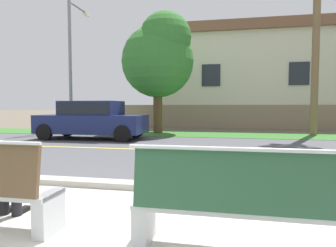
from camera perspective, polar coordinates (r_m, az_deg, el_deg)
The scene contains 12 objects.
ground_plane at distance 10.33m, azimuth 4.09°, elevation -4.06°, with size 140.00×140.00×0.00m, color #665B4C.
sidewalk_pavement at distance 3.17m, azimuth -15.12°, elevation -21.77°, with size 44.00×3.60×0.01m, color beige.
curb_edge at distance 4.87m, azimuth -4.61°, elevation -12.00°, with size 44.00×0.30×0.11m, color #ADA89E.
street_asphalt at distance 8.86m, azimuth 2.85°, elevation -5.29°, with size 52.00×8.00×0.01m, color #515156.
road_centre_line at distance 8.86m, azimuth 2.85°, elevation -5.26°, with size 48.00×0.14×0.01m, color #E0CC4C.
far_verge_grass at distance 13.93m, azimuth 6.01°, elevation -2.09°, with size 48.00×2.80×0.02m, color #38702D.
bench_right at distance 2.79m, azimuth 14.82°, elevation -15.20°, with size 2.05×0.48×1.01m.
car_navy_near at distance 12.31m, azimuth -14.49°, elevation 1.04°, with size 4.30×1.86×1.54m.
streetlamp at distance 15.80m, azimuth -18.04°, elevation 12.23°, with size 0.24×2.10×6.62m.
shade_tree_far_left at distance 14.59m, azimuth -1.63°, elevation 12.96°, with size 3.51×3.51×5.79m.
garden_wall at distance 17.97m, azimuth 9.72°, elevation 1.34°, with size 13.00×0.36×1.40m, color gray.
house_across_street at distance 21.28m, azimuth 15.54°, elevation 8.40°, with size 11.87×6.91×6.37m.
Camera 1 is at (1.30, -2.16, 1.35)m, focal length 31.48 mm.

